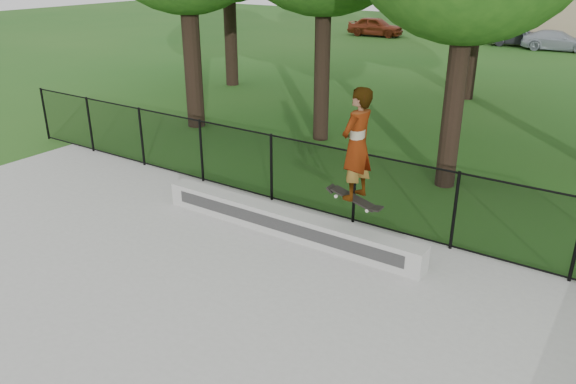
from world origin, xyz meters
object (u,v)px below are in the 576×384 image
Objects in this scene: car_a at (376,26)px; skater_airborne at (357,146)px; car_c at (557,41)px; car_b at (518,36)px; grind_ledge at (285,223)px.

skater_airborne is at bearing -159.01° from car_a.
car_c is (11.44, -0.04, -0.07)m from car_a.
car_b is at bearing -90.37° from car_a.
skater_airborne reaches higher than car_c.
car_a reaches higher than car_c.
car_c is (2.29, -0.61, -0.01)m from car_b.
car_b is at bearing 97.73° from skater_airborne.
grind_ledge is 1.51× the size of car_a.
car_c is (-0.15, 27.95, 0.26)m from grind_ledge.
car_b reaches higher than car_c.
car_b is 2.37m from car_c.
grind_ledge is 1.79× the size of car_b.
car_a is at bearing 114.95° from skater_airborne.
grind_ledge is 28.67m from car_b.
car_b is 1.49× the size of skater_airborne.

